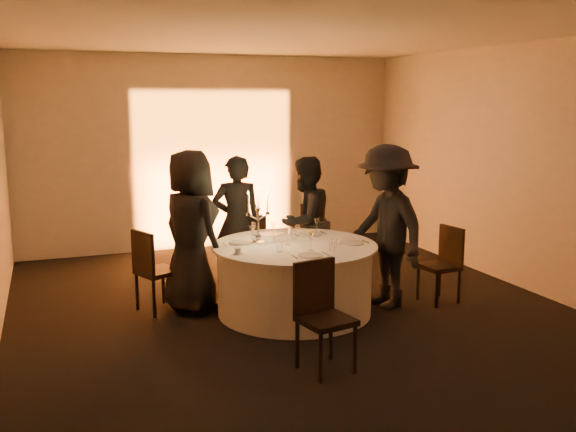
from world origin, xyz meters
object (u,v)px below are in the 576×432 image
object	(u,v)px
guest_left	(191,232)
coffee_cup	(238,251)
chair_right	(444,260)
chair_front	(321,309)
banquet_table	(294,279)
chair_back_left	(250,242)
guest_back_left	(237,222)
guest_back_right	(305,222)
candelabra	(258,223)
guest_right	(386,227)
chair_back_right	(306,233)
chair_left	(152,266)

from	to	relation	value
guest_left	coffee_cup	distance (m)	0.76
chair_right	chair_front	distance (m)	2.43
banquet_table	chair_back_left	bearing A→B (deg)	91.15
chair_right	guest_back_left	bearing A→B (deg)	-132.30
chair_back_left	guest_back_right	world-z (taller)	guest_back_right
chair_front	candelabra	distance (m)	1.71
guest_back_left	guest_right	bearing A→B (deg)	150.16
banquet_table	candelabra	bearing A→B (deg)	151.46
guest_back_left	guest_back_right	xyz separation A→B (m)	(0.82, -0.25, -0.01)
guest_right	chair_back_left	bearing A→B (deg)	-154.08
guest_left	guest_back_right	world-z (taller)	guest_left
chair_back_right	candelabra	size ratio (longest dim) A/B	1.56
chair_left	chair_right	xyz separation A→B (m)	(3.23, -0.80, -0.03)
chair_back_left	chair_front	world-z (taller)	chair_front
chair_left	candelabra	size ratio (longest dim) A/B	1.45
chair_left	coffee_cup	bearing A→B (deg)	-159.72
guest_back_left	coffee_cup	distance (m)	1.45
guest_left	chair_left	bearing A→B (deg)	51.18
guest_back_right	candelabra	world-z (taller)	guest_back_right
guest_left	coffee_cup	size ratio (longest dim) A/B	16.31
chair_back_left	guest_right	bearing A→B (deg)	124.19
chair_left	guest_right	distance (m)	2.64
chair_front	guest_left	size ratio (longest dim) A/B	0.53
chair_front	guest_right	world-z (taller)	guest_right
guest_left	candelabra	distance (m)	0.74
candelabra	guest_right	bearing A→B (deg)	-13.01
chair_left	guest_right	size ratio (longest dim) A/B	0.50
chair_back_right	guest_left	xyz separation A→B (m)	(-1.75, -0.94, 0.34)
chair_left	coffee_cup	size ratio (longest dim) A/B	8.38
chair_back_left	chair_front	distance (m)	3.00
candelabra	guest_left	bearing A→B (deg)	158.13
chair_left	chair_back_right	distance (m)	2.32
chair_front	guest_back_left	xyz separation A→B (m)	(0.01, 2.65, 0.29)
banquet_table	chair_front	distance (m)	1.50
chair_back_left	chair_right	size ratio (longest dim) A/B	0.97
chair_right	coffee_cup	bearing A→B (deg)	-98.38
chair_left	chair_back_right	world-z (taller)	chair_back_right
chair_left	chair_back_left	bearing A→B (deg)	-79.97
chair_left	guest_left	bearing A→B (deg)	-128.20
coffee_cup	guest_back_right	bearing A→B (deg)	43.62
chair_back_right	coffee_cup	xyz separation A→B (m)	(-1.41, -1.61, 0.24)
banquet_table	guest_right	bearing A→B (deg)	-7.21
coffee_cup	candelabra	size ratio (longest dim) A/B	0.17
chair_left	chair_right	distance (m)	3.32
guest_right	candelabra	distance (m)	1.44
candelabra	chair_right	bearing A→B (deg)	-11.18
chair_right	coffee_cup	xyz separation A→B (m)	(-2.47, 0.02, 0.31)
coffee_cup	banquet_table	bearing A→B (deg)	16.84
chair_back_left	guest_back_right	xyz separation A→B (m)	(0.54, -0.58, 0.34)
chair_left	chair_back_right	xyz separation A→B (m)	(2.17, 0.83, 0.04)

